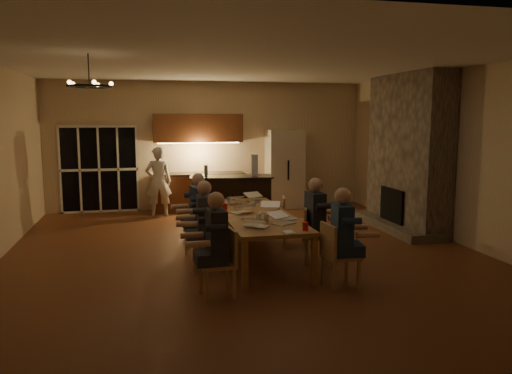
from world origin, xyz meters
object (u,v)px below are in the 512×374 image
(person_left_mid, at_px, (205,226))
(plate_near, at_px, (289,219))
(refrigerator, at_px, (285,169))
(dining_table, at_px, (256,236))
(bar_island, at_px, (231,201))
(person_right_mid, at_px, (315,221))
(chair_right_far, at_px, (295,221))
(laptop_a, at_px, (257,219))
(person_left_near, at_px, (217,245))
(bar_blender, at_px, (255,165))
(plate_far, at_px, (270,204))
(chair_left_near, at_px, (217,263))
(mug_back, at_px, (229,202))
(redcup_mid, at_px, (225,207))
(chair_right_mid, at_px, (318,235))
(can_right, at_px, (278,206))
(standing_person, at_px, (159,182))
(person_right_near, at_px, (342,238))
(mug_mid, at_px, (253,204))
(redcup_near, at_px, (305,226))
(chair_right_near, at_px, (341,255))
(laptop_d, at_px, (270,206))
(person_left_far, at_px, (199,213))
(plate_left, at_px, (251,225))
(mug_front, at_px, (259,216))
(chandelier, at_px, (89,86))
(can_silver, at_px, (266,218))
(can_cola, at_px, (233,197))
(laptop_f, at_px, (256,196))
(laptop_c, at_px, (241,206))
(chair_left_mid, at_px, (209,241))
(laptop_b, at_px, (283,216))
(chair_left_far, at_px, (198,227))

(person_left_mid, height_order, plate_near, person_left_mid)
(refrigerator, bearing_deg, dining_table, -111.65)
(bar_island, height_order, person_right_mid, person_right_mid)
(chair_right_far, distance_m, laptop_a, 2.02)
(person_left_near, xyz_separation_m, bar_blender, (1.43, 4.16, 0.61))
(chair_right_far, relative_size, plate_far, 3.87)
(chair_left_near, height_order, person_right_mid, person_right_mid)
(mug_back, xyz_separation_m, redcup_mid, (-0.15, -0.48, 0.01))
(chair_right_mid, xyz_separation_m, can_right, (-0.46, 0.73, 0.37))
(standing_person, relative_size, mug_back, 16.48)
(person_right_near, relative_size, mug_mid, 13.80)
(redcup_near, xyz_separation_m, plate_near, (-0.00, 0.81, -0.05))
(mug_mid, height_order, can_right, can_right)
(chair_right_near, xyz_separation_m, laptop_d, (-0.59, 1.65, 0.42))
(chair_right_mid, height_order, plate_near, chair_right_mid)
(chair_right_far, relative_size, person_left_far, 0.64)
(dining_table, bearing_deg, bar_blender, 77.80)
(refrigerator, bearing_deg, mug_mid, -113.73)
(chair_right_near, relative_size, person_left_mid, 0.64)
(bar_blender, bearing_deg, plate_left, -91.10)
(chair_right_near, xyz_separation_m, mug_front, (-0.89, 1.16, 0.36))
(chandelier, bearing_deg, dining_table, 8.73)
(can_silver, bearing_deg, person_right_mid, 11.45)
(refrigerator, distance_m, can_cola, 3.55)
(laptop_f, xyz_separation_m, can_cola, (-0.38, 0.34, -0.05))
(laptop_d, distance_m, laptop_f, 1.08)
(chair_right_mid, xyz_separation_m, chandelier, (-3.40, 0.10, 2.31))
(refrigerator, distance_m, laptop_a, 5.78)
(laptop_c, bearing_deg, redcup_near, 86.34)
(can_silver, relative_size, plate_far, 0.52)
(plate_far, bearing_deg, chair_right_mid, -69.70)
(chair_right_mid, bearing_deg, chair_left_mid, 107.89)
(laptop_b, bearing_deg, laptop_d, 56.79)
(dining_table, xyz_separation_m, person_left_mid, (-0.90, -0.48, 0.31))
(plate_near, bearing_deg, mug_front, 169.74)
(laptop_f, distance_m, plate_left, 2.07)
(redcup_near, bearing_deg, chair_left_near, -167.29)
(redcup_near, distance_m, bar_blender, 3.91)
(person_left_mid, bearing_deg, mug_mid, 140.46)
(plate_near, bearing_deg, bar_island, 96.75)
(person_left_mid, height_order, redcup_mid, person_left_mid)
(laptop_a, xyz_separation_m, mug_front, (0.13, 0.51, -0.06))
(dining_table, xyz_separation_m, laptop_d, (0.24, 0.01, 0.49))
(person_left_far, distance_m, redcup_mid, 0.47)
(person_left_far, distance_m, mug_back, 0.66)
(laptop_f, height_order, mug_mid, laptop_f)
(person_left_near, distance_m, mug_back, 2.59)
(mug_front, xyz_separation_m, can_silver, (0.07, -0.21, 0.01))
(laptop_b, xyz_separation_m, laptop_c, (-0.45, 0.99, 0.00))
(laptop_d, bearing_deg, chair_left_far, 173.91)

